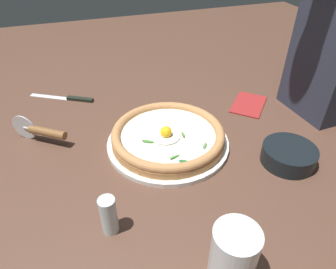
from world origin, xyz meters
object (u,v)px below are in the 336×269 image
(side_bowl, at_px, (289,155))
(folded_napkin, at_px, (249,104))
(pizza, at_px, (168,135))
(pepper_shaker, at_px, (109,215))
(drinking_glass, at_px, (232,259))
(table_knife, at_px, (71,98))
(pizza_cutter, at_px, (42,131))

(side_bowl, xyz_separation_m, folded_napkin, (-0.27, 0.05, -0.02))
(pizza, xyz_separation_m, pepper_shaker, (0.22, -0.19, 0.01))
(drinking_glass, height_order, folded_napkin, drinking_glass)
(pizza, relative_size, pepper_shaker, 3.47)
(side_bowl, xyz_separation_m, table_knife, (-0.48, -0.48, -0.02))
(table_knife, bearing_deg, pepper_shaker, 3.66)
(table_knife, distance_m, drinking_glass, 0.73)
(pizza, distance_m, side_bowl, 0.30)
(pizza_cutter, height_order, folded_napkin, pizza_cutter)
(folded_napkin, bearing_deg, drinking_glass, -34.10)
(pizza_cutter, distance_m, folded_napkin, 0.61)
(pizza, relative_size, table_knife, 1.47)
(pizza, height_order, folded_napkin, pizza)
(table_knife, relative_size, folded_napkin, 1.41)
(side_bowl, bearing_deg, pizza_cutter, -116.11)
(drinking_glass, bearing_deg, folded_napkin, 145.90)
(folded_napkin, bearing_deg, pizza, -70.66)
(side_bowl, bearing_deg, table_knife, -135.38)
(side_bowl, relative_size, pizza_cutter, 0.95)
(folded_napkin, xyz_separation_m, pepper_shaker, (0.32, -0.50, 0.04))
(pizza, height_order, pizza_cutter, pizza_cutter)
(drinking_glass, relative_size, pepper_shaker, 1.38)
(side_bowl, xyz_separation_m, drinking_glass, (0.21, -0.27, 0.03))
(pizza_cutter, bearing_deg, side_bowl, 63.89)
(pizza_cutter, xyz_separation_m, table_knife, (-0.21, 0.08, -0.03))
(pepper_shaker, bearing_deg, drinking_glass, 47.76)
(pizza_cutter, bearing_deg, table_knife, 158.34)
(side_bowl, distance_m, folded_napkin, 0.27)
(pizza, distance_m, table_knife, 0.40)
(pizza, height_order, side_bowl, pizza)
(pizza, distance_m, drinking_glass, 0.37)
(table_knife, relative_size, drinking_glass, 1.70)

